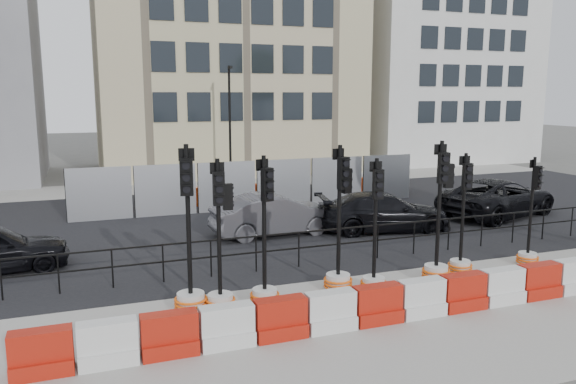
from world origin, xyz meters
name	(u,v)px	position (x,y,z in m)	size (l,w,h in m)	color
ground	(359,276)	(0.00, 0.00, 0.00)	(120.00, 120.00, 0.00)	#51514C
sidewalk_near	(426,319)	(0.00, -3.00, 0.01)	(40.00, 6.00, 0.02)	gray
road	(272,219)	(0.00, 7.00, 0.01)	(40.00, 14.00, 0.03)	black
sidewalk_far	(217,184)	(0.00, 16.00, 0.01)	(40.00, 4.00, 0.02)	gray
building_cream	(223,21)	(2.00, 21.99, 9.00)	(15.00, 10.06, 18.00)	tan
building_white	(433,45)	(17.00, 21.99, 8.00)	(12.00, 9.06, 16.00)	silver
kerb_railing	(339,239)	(0.00, 1.20, 0.69)	(18.00, 0.04, 1.00)	black
heras_fencing	(263,189)	(0.57, 9.86, 0.65)	(14.33, 1.72, 2.00)	#9A9CA2
lamp_post_far	(230,123)	(0.50, 14.98, 3.22)	(0.12, 0.56, 6.00)	black
barrier_row	(421,299)	(0.00, -2.80, 0.37)	(15.70, 0.50, 0.80)	#A9150D
traffic_signal_a	(190,279)	(-4.52, -0.94, 0.75)	(0.71, 0.71, 3.62)	silver
traffic_signal_b	(220,277)	(-3.91, -1.12, 0.79)	(0.65, 0.65, 3.32)	silver
traffic_signal_c	(265,276)	(-2.92, -1.15, 0.69)	(0.66, 0.66, 3.35)	silver
traffic_signal_d	(339,258)	(-0.97, -0.83, 0.83)	(0.69, 0.69, 3.49)	silver
traffic_signal_e	(374,266)	(-0.26, -1.23, 0.66)	(0.63, 0.63, 3.20)	silver
traffic_signal_f	(438,249)	(1.60, -1.07, 0.84)	(0.70, 0.70, 3.53)	silver
traffic_signal_g	(461,250)	(2.51, -0.81, 0.66)	(0.62, 0.62, 3.17)	silver
traffic_signal_h	(529,244)	(4.75, -0.79, 0.62)	(0.59, 0.59, 2.99)	silver
car_b	(275,215)	(-0.65, 4.78, 0.69)	(4.27, 1.68, 1.38)	#47464B
car_c	(384,212)	(3.02, 4.04, 0.66)	(4.85, 2.76, 1.33)	black
car_d	(498,198)	(8.32, 4.60, 0.72)	(5.65, 3.81, 1.44)	black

